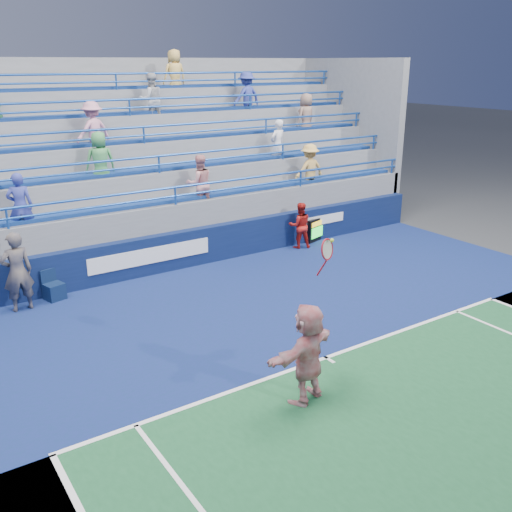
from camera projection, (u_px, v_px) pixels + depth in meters
ground at (326, 358)px, 11.57m from camera, size 120.00×120.00×0.00m
sponsor_wall at (181, 250)px, 16.51m from camera, size 18.00×0.32×1.10m
bleacher_stand at (129, 192)px, 19.15m from camera, size 18.00×5.60×6.13m
serve_speed_board at (318, 229)px, 19.11m from camera, size 1.12×0.45×0.78m
judge_chair at (54, 290)px, 14.37m from camera, size 0.54×0.54×0.77m
tennis_player at (308, 353)px, 9.87m from camera, size 1.79×1.00×2.95m
line_judge at (17, 272)px, 13.51m from camera, size 0.75×0.51×1.97m
ball_girl at (300, 225)px, 18.23m from camera, size 0.89×0.81×1.49m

